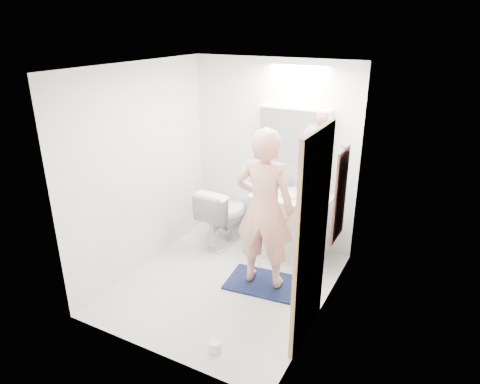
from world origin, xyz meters
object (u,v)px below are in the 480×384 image
Objects in this scene: toilet at (224,215)px; toilet_paper_roll at (215,346)px; soap_bottle_b at (285,181)px; toothbrush_cup at (316,191)px; person at (264,209)px; soap_bottle_a at (273,179)px; medicine_cabinet at (294,136)px; vanity_cabinet at (290,227)px.

toilet_paper_roll is at bearing 119.26° from toilet.
soap_bottle_b is 2.31m from toilet_paper_roll.
toothbrush_cup is 0.87× the size of toilet_paper_roll.
person is at bearing 93.24° from toilet_paper_roll.
soap_bottle_b reaches higher than toilet_paper_roll.
toilet reaches higher than toilet_paper_roll.
toilet_paper_roll is (0.07, -1.18, -0.89)m from person.
toilet is 4.39× the size of soap_bottle_b.
soap_bottle_b is at bearing -87.24° from person.
soap_bottle_a is (-0.31, 0.92, -0.01)m from person.
medicine_cabinet is 9.16× the size of toothbrush_cup.
medicine_cabinet is 1.40m from toilet.
person is 0.97m from toothbrush_cup.
toilet_paper_roll is (0.22, -2.13, -0.86)m from soap_bottle_b.
medicine_cabinet is at bearing 21.24° from soap_bottle_b.
vanity_cabinet is 0.58m from soap_bottle_b.
toilet is (-0.81, -0.33, -1.09)m from medicine_cabinet.
person reaches higher than toilet.
soap_bottle_b reaches higher than vanity_cabinet.
soap_bottle_a is 1.09× the size of soap_bottle_b.
medicine_cabinet is (-0.09, 0.21, 1.11)m from vanity_cabinet.
vanity_cabinet is 1.10× the size of toilet.
person is 16.13× the size of toilet_paper_roll.
soap_bottle_a reaches higher than soap_bottle_b.
soap_bottle_b is at bearing 132.77° from vanity_cabinet.
soap_bottle_a reaches higher than toilet.
medicine_cabinet is 8.00× the size of toilet_paper_roll.
vanity_cabinet is 0.90m from toilet.
toilet_paper_roll is at bearing -86.29° from medicine_cabinet.
medicine_cabinet is at bearing -156.15° from toilet.
toilet_paper_roll is (-0.19, -2.11, -0.81)m from toothbrush_cup.
toilet is at bearing -172.69° from vanity_cabinet.
person is at bearing -81.01° from soap_bottle_b.
toilet is 0.93m from soap_bottle_b.
medicine_cabinet reaches higher than vanity_cabinet.
vanity_cabinet is at bearing -170.77° from toilet.
medicine_cabinet is at bearing 113.04° from vanity_cabinet.
toothbrush_cup is (0.24, 0.16, 0.47)m from vanity_cabinet.
medicine_cabinet reaches higher than toilet.
medicine_cabinet reaches higher than soap_bottle_b.
person is 0.97m from soap_bottle_a.
person is at bearing -71.53° from soap_bottle_a.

